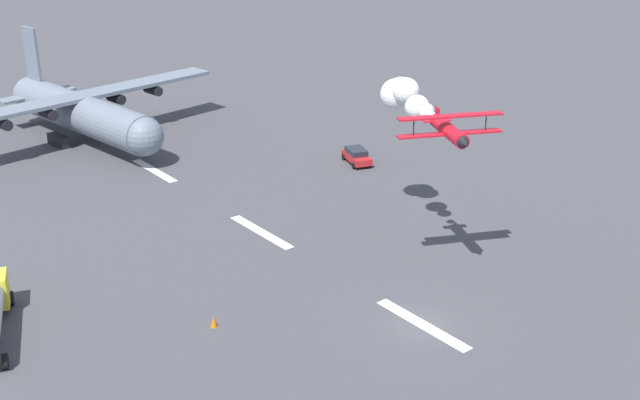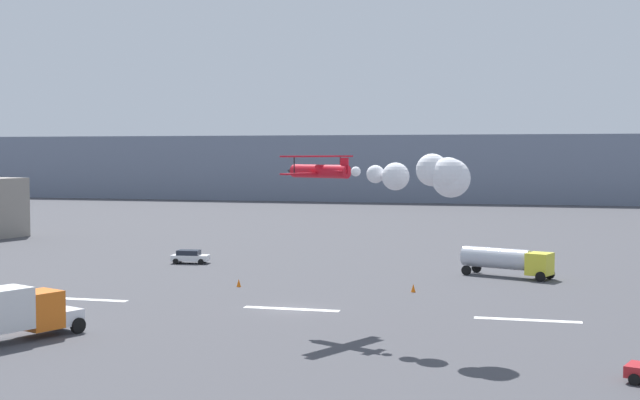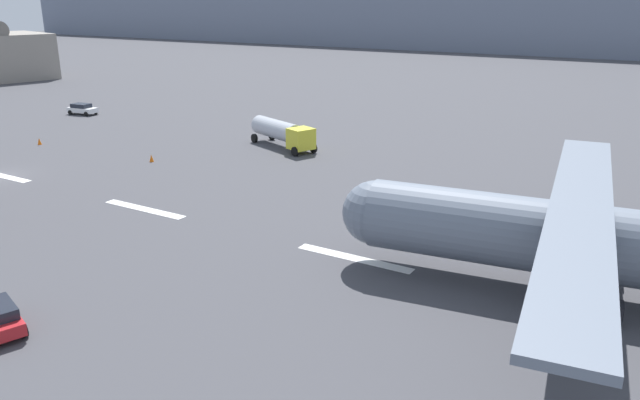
{
  "view_description": "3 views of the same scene",
  "coord_description": "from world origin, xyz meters",
  "px_view_note": "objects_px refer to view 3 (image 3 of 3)",
  "views": [
    {
      "loc": [
        -31.52,
        33.9,
        27.92
      ],
      "look_at": [
        13.32,
        -2.0,
        4.06
      ],
      "focal_mm": 45.11,
      "sensor_mm": 36.0,
      "label": 1
    },
    {
      "loc": [
        19.52,
        -66.94,
        12.68
      ],
      "look_at": [
        3.84,
        -5.65,
        9.21
      ],
      "focal_mm": 48.73,
      "sensor_mm": 36.0,
      "label": 2
    },
    {
      "loc": [
        54.03,
        -32.26,
        15.9
      ],
      "look_at": [
        34.72,
        0.0,
        3.48
      ],
      "focal_mm": 34.72,
      "sensor_mm": 36.0,
      "label": 3
    }
  ],
  "objects_px": {
    "cargo_transport_plane": "(554,234)",
    "fuel_tanker_truck": "(283,132)",
    "traffic_cone_far": "(151,158)",
    "airport_staff_sedan": "(82,109)",
    "traffic_cone_near": "(39,141)"
  },
  "relations": [
    {
      "from": "airport_staff_sedan",
      "to": "traffic_cone_far",
      "type": "bearing_deg",
      "value": -26.9
    },
    {
      "from": "cargo_transport_plane",
      "to": "airport_staff_sedan",
      "type": "relative_size",
      "value": 7.51
    },
    {
      "from": "traffic_cone_far",
      "to": "airport_staff_sedan",
      "type": "bearing_deg",
      "value": 153.1
    },
    {
      "from": "airport_staff_sedan",
      "to": "traffic_cone_far",
      "type": "xyz_separation_m",
      "value": [
        27.72,
        -14.06,
        -0.44
      ]
    },
    {
      "from": "fuel_tanker_truck",
      "to": "airport_staff_sedan",
      "type": "bearing_deg",
      "value": 176.58
    },
    {
      "from": "fuel_tanker_truck",
      "to": "traffic_cone_far",
      "type": "relative_size",
      "value": 12.73
    },
    {
      "from": "cargo_transport_plane",
      "to": "traffic_cone_near",
      "type": "bearing_deg",
      "value": 171.58
    },
    {
      "from": "airport_staff_sedan",
      "to": "traffic_cone_near",
      "type": "height_order",
      "value": "airport_staff_sedan"
    },
    {
      "from": "airport_staff_sedan",
      "to": "traffic_cone_far",
      "type": "relative_size",
      "value": 5.87
    },
    {
      "from": "cargo_transport_plane",
      "to": "fuel_tanker_truck",
      "type": "xyz_separation_m",
      "value": [
        -32.54,
        21.33,
        -1.71
      ]
    },
    {
      "from": "cargo_transport_plane",
      "to": "fuel_tanker_truck",
      "type": "bearing_deg",
      "value": 146.75
    },
    {
      "from": "airport_staff_sedan",
      "to": "cargo_transport_plane",
      "type": "bearing_deg",
      "value": -18.99
    },
    {
      "from": "cargo_transport_plane",
      "to": "traffic_cone_far",
      "type": "distance_m",
      "value": 41.65
    },
    {
      "from": "airport_staff_sedan",
      "to": "traffic_cone_near",
      "type": "bearing_deg",
      "value": -53.09
    },
    {
      "from": "cargo_transport_plane",
      "to": "fuel_tanker_truck",
      "type": "relative_size",
      "value": 3.46
    }
  ]
}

